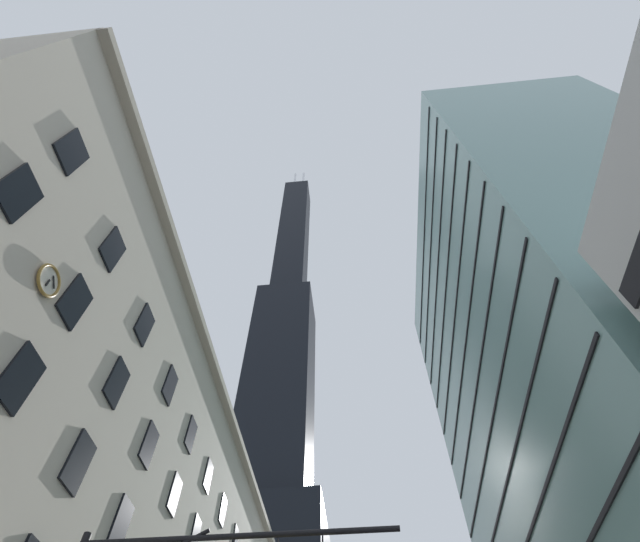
# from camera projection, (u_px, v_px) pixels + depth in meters

# --- Properties ---
(dark_skyscraper) EXTENTS (23.91, 23.91, 224.84)m
(dark_skyscraper) POSITION_uv_depth(u_px,v_px,m) (275.00, 433.00, 106.76)
(dark_skyscraper) COLOR black
(dark_skyscraper) RESTS_ON ground
(glass_office_midrise) EXTENTS (17.87, 36.05, 56.95)m
(glass_office_midrise) POSITION_uv_depth(u_px,v_px,m) (580.00, 378.00, 38.88)
(glass_office_midrise) COLOR gray
(glass_office_midrise) RESTS_ON ground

